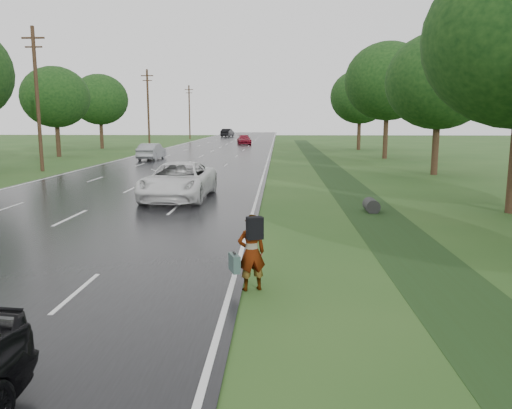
% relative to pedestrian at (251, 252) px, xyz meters
% --- Properties ---
extents(road, '(14.00, 180.00, 0.04)m').
position_rel_pedestrian_xyz_m(road, '(-7.18, 44.58, -0.85)').
color(road, black).
rests_on(road, ground).
extents(edge_stripe_east, '(0.12, 180.00, 0.01)m').
position_rel_pedestrian_xyz_m(edge_stripe_east, '(-0.43, 44.58, -0.82)').
color(edge_stripe_east, silver).
rests_on(edge_stripe_east, road).
extents(edge_stripe_west, '(0.12, 180.00, 0.01)m').
position_rel_pedestrian_xyz_m(edge_stripe_west, '(-13.93, 44.58, -0.82)').
color(edge_stripe_west, silver).
rests_on(edge_stripe_west, road).
extents(center_line, '(0.12, 180.00, 0.01)m').
position_rel_pedestrian_xyz_m(center_line, '(-7.18, 44.58, -0.82)').
color(center_line, silver).
rests_on(center_line, road).
extents(drainage_ditch, '(2.20, 120.00, 0.56)m').
position_rel_pedestrian_xyz_m(drainage_ditch, '(4.32, 18.29, -0.83)').
color(drainage_ditch, '#1D3313').
rests_on(drainage_ditch, ground).
extents(utility_pole_mid, '(1.60, 0.26, 10.00)m').
position_rel_pedestrian_xyz_m(utility_pole_mid, '(-16.38, 24.58, 4.33)').
color(utility_pole_mid, '#362316').
rests_on(utility_pole_mid, ground).
extents(utility_pole_far, '(1.60, 0.26, 10.00)m').
position_rel_pedestrian_xyz_m(utility_pole_far, '(-16.38, 54.58, 4.33)').
color(utility_pole_far, '#362316').
rests_on(utility_pole_far, ground).
extents(utility_pole_distant, '(1.60, 0.26, 10.00)m').
position_rel_pedestrian_xyz_m(utility_pole_distant, '(-16.38, 84.58, 4.33)').
color(utility_pole_distant, '#362316').
rests_on(utility_pole_distant, ground).
extents(tree_east_c, '(7.00, 7.00, 9.29)m').
position_rel_pedestrian_xyz_m(tree_east_c, '(11.02, 23.58, 5.27)').
color(tree_east_c, '#362316').
rests_on(tree_east_c, ground).
extents(tree_east_d, '(8.00, 8.00, 10.76)m').
position_rel_pedestrian_xyz_m(tree_east_d, '(10.62, 37.58, 6.29)').
color(tree_east_d, '#362316').
rests_on(tree_east_d, ground).
extents(tree_east_f, '(7.20, 7.20, 9.62)m').
position_rel_pedestrian_xyz_m(tree_east_f, '(10.32, 51.58, 5.50)').
color(tree_east_f, '#362316').
rests_on(tree_east_f, ground).
extents(tree_west_d, '(6.60, 6.60, 8.80)m').
position_rel_pedestrian_xyz_m(tree_west_d, '(-21.38, 38.58, 4.96)').
color(tree_west_d, '#362316').
rests_on(tree_west_d, ground).
extents(tree_west_f, '(7.00, 7.00, 9.29)m').
position_rel_pedestrian_xyz_m(tree_west_f, '(-21.98, 52.58, 5.27)').
color(tree_west_f, '#362316').
rests_on(tree_west_f, ground).
extents(pedestrian, '(0.87, 0.67, 1.68)m').
position_rel_pedestrian_xyz_m(pedestrian, '(0.00, 0.00, 0.00)').
color(pedestrian, '#A5998C').
rests_on(pedestrian, ground).
extents(white_pickup, '(2.99, 6.14, 1.68)m').
position_rel_pedestrian_xyz_m(white_pickup, '(-4.03, 12.31, 0.01)').
color(white_pickup, silver).
rests_on(white_pickup, road).
extents(silver_sedan, '(1.73, 4.56, 1.49)m').
position_rel_pedestrian_xyz_m(silver_sedan, '(-11.03, 34.76, -0.08)').
color(silver_sedan, gray).
rests_on(silver_sedan, road).
extents(far_car_red, '(2.59, 4.93, 1.36)m').
position_rel_pedestrian_xyz_m(far_car_red, '(-4.60, 63.89, -0.14)').
color(far_car_red, maroon).
rests_on(far_car_red, road).
extents(far_car_dark, '(2.54, 5.37, 1.70)m').
position_rel_pedestrian_xyz_m(far_car_dark, '(-10.41, 96.15, 0.02)').
color(far_car_dark, black).
rests_on(far_car_dark, road).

